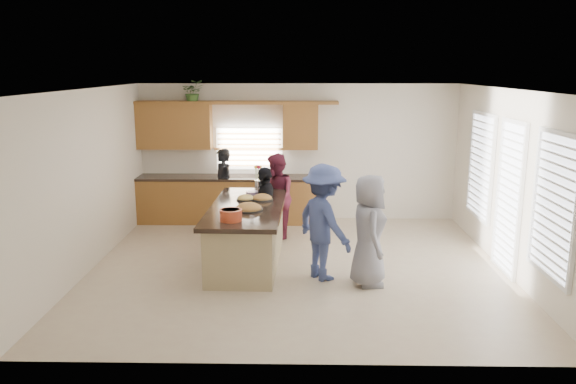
{
  "coord_description": "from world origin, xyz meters",
  "views": [
    {
      "loc": [
        0.02,
        -8.48,
        3.12
      ],
      "look_at": [
        -0.15,
        0.35,
        1.15
      ],
      "focal_mm": 35.0,
      "sensor_mm": 36.0,
      "label": 1
    }
  ],
  "objects_px": {
    "woman_left_back": "(223,186)",
    "woman_left_mid": "(276,197)",
    "woman_left_front": "(265,208)",
    "woman_right_back": "(324,222)",
    "salad_bowl": "(231,214)",
    "woman_right_front": "(369,231)",
    "island": "(247,235)"
  },
  "relations": [
    {
      "from": "woman_left_front",
      "to": "woman_left_mid",
      "type": "bearing_deg",
      "value": 149.89
    },
    {
      "from": "woman_left_back",
      "to": "woman_left_front",
      "type": "xyz_separation_m",
      "value": [
        0.96,
        -1.67,
        -0.04
      ]
    },
    {
      "from": "woman_left_front",
      "to": "woman_right_front",
      "type": "xyz_separation_m",
      "value": [
        1.59,
        -1.61,
        0.09
      ]
    },
    {
      "from": "woman_left_back",
      "to": "woman_right_front",
      "type": "relative_size",
      "value": 0.94
    },
    {
      "from": "woman_right_front",
      "to": "island",
      "type": "bearing_deg",
      "value": 60.07
    },
    {
      "from": "island",
      "to": "salad_bowl",
      "type": "bearing_deg",
      "value": -97.47
    },
    {
      "from": "woman_left_back",
      "to": "woman_right_back",
      "type": "height_order",
      "value": "woman_right_back"
    },
    {
      "from": "woman_left_front",
      "to": "woman_right_front",
      "type": "bearing_deg",
      "value": 29.48
    },
    {
      "from": "woman_left_front",
      "to": "woman_right_back",
      "type": "bearing_deg",
      "value": 19.38
    },
    {
      "from": "woman_right_back",
      "to": "woman_left_mid",
      "type": "bearing_deg",
      "value": -12.69
    },
    {
      "from": "woman_right_back",
      "to": "salad_bowl",
      "type": "bearing_deg",
      "value": 64.68
    },
    {
      "from": "island",
      "to": "woman_right_back",
      "type": "xyz_separation_m",
      "value": [
        1.21,
        -0.7,
        0.42
      ]
    },
    {
      "from": "island",
      "to": "woman_left_front",
      "type": "xyz_separation_m",
      "value": [
        0.25,
        0.69,
        0.28
      ]
    },
    {
      "from": "woman_left_front",
      "to": "woman_right_back",
      "type": "height_order",
      "value": "woman_right_back"
    },
    {
      "from": "woman_right_front",
      "to": "woman_left_back",
      "type": "bearing_deg",
      "value": 34.53
    },
    {
      "from": "woman_left_back",
      "to": "woman_left_mid",
      "type": "height_order",
      "value": "woman_left_mid"
    },
    {
      "from": "salad_bowl",
      "to": "woman_right_back",
      "type": "height_order",
      "value": "woman_right_back"
    },
    {
      "from": "woman_left_mid",
      "to": "woman_left_front",
      "type": "xyz_separation_m",
      "value": [
        -0.16,
        -0.62,
        -0.06
      ]
    },
    {
      "from": "island",
      "to": "salad_bowl",
      "type": "xyz_separation_m",
      "value": [
        -0.15,
        -0.91,
        0.59
      ]
    },
    {
      "from": "woman_left_back",
      "to": "island",
      "type": "bearing_deg",
      "value": -16.36
    },
    {
      "from": "salad_bowl",
      "to": "woman_left_mid",
      "type": "xyz_separation_m",
      "value": [
        0.56,
        2.21,
        -0.25
      ]
    },
    {
      "from": "woman_left_front",
      "to": "woman_right_back",
      "type": "distance_m",
      "value": 1.69
    },
    {
      "from": "island",
      "to": "woman_left_front",
      "type": "distance_m",
      "value": 0.78
    },
    {
      "from": "woman_left_mid",
      "to": "woman_right_front",
      "type": "distance_m",
      "value": 2.65
    },
    {
      "from": "salad_bowl",
      "to": "woman_left_mid",
      "type": "distance_m",
      "value": 2.3
    },
    {
      "from": "salad_bowl",
      "to": "woman_left_back",
      "type": "xyz_separation_m",
      "value": [
        -0.56,
        3.27,
        -0.28
      ]
    },
    {
      "from": "island",
      "to": "woman_left_back",
      "type": "height_order",
      "value": "woman_left_back"
    },
    {
      "from": "woman_right_back",
      "to": "island",
      "type": "bearing_deg",
      "value": 25.72
    },
    {
      "from": "salad_bowl",
      "to": "woman_left_mid",
      "type": "bearing_deg",
      "value": 75.71
    },
    {
      "from": "woman_left_front",
      "to": "woman_left_back",
      "type": "bearing_deg",
      "value": -165.47
    },
    {
      "from": "woman_left_back",
      "to": "woman_right_front",
      "type": "height_order",
      "value": "woman_right_front"
    },
    {
      "from": "salad_bowl",
      "to": "woman_left_front",
      "type": "relative_size",
      "value": 0.22
    }
  ]
}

